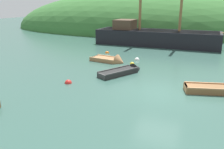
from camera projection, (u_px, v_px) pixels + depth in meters
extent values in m
plane|color=#33564C|center=(159.00, 92.00, 12.72)|extent=(120.00, 120.00, 0.00)
ellipsoid|color=#387033|center=(144.00, 31.00, 41.43)|extent=(51.52, 22.00, 13.57)
cube|color=black|center=(156.00, 41.00, 27.04)|extent=(13.77, 4.06, 2.50)
cube|color=#997A51|center=(157.00, 31.00, 26.69)|extent=(13.22, 3.74, 0.10)
cube|color=#4C3828|center=(125.00, 24.00, 27.93)|extent=(2.24, 2.73, 1.10)
cube|color=#9E7047|center=(105.00, 60.00, 19.63)|extent=(2.52, 1.65, 0.39)
cone|color=#9E7047|center=(120.00, 62.00, 18.89)|extent=(0.80, 1.28, 1.20)
cube|color=tan|center=(94.00, 58.00, 20.17)|extent=(0.32, 1.14, 0.28)
cube|color=tan|center=(109.00, 59.00, 19.38)|extent=(0.38, 1.17, 0.05)
cube|color=tan|center=(101.00, 58.00, 19.79)|extent=(0.38, 1.17, 0.05)
cube|color=tan|center=(101.00, 59.00, 19.08)|extent=(2.27, 0.48, 0.07)
cube|color=tan|center=(109.00, 56.00, 20.04)|extent=(2.27, 0.48, 0.07)
cube|color=brown|center=(210.00, 90.00, 12.71)|extent=(2.82, 1.67, 0.44)
cube|color=#AE7B4F|center=(186.00, 88.00, 12.85)|extent=(0.35, 0.94, 0.31)
cube|color=#AE7B4F|center=(219.00, 88.00, 12.60)|extent=(0.41, 0.98, 0.05)
cube|color=#AE7B4F|center=(201.00, 87.00, 12.72)|extent=(0.41, 0.98, 0.05)
cube|color=#AE7B4F|center=(213.00, 89.00, 12.18)|extent=(2.53, 0.72, 0.07)
cube|color=#AE7B4F|center=(208.00, 83.00, 13.09)|extent=(2.53, 0.72, 0.07)
cube|color=black|center=(118.00, 73.00, 15.81)|extent=(2.19, 2.97, 0.43)
cone|color=black|center=(137.00, 69.00, 16.91)|extent=(1.13, 1.05, 0.90)
cube|color=#3B3B3B|center=(102.00, 76.00, 14.95)|extent=(0.81, 0.51, 0.30)
cube|color=#3B3B3B|center=(124.00, 70.00, 16.08)|extent=(0.85, 0.57, 0.05)
cube|color=#3B3B3B|center=(112.00, 72.00, 15.46)|extent=(0.85, 0.57, 0.05)
cube|color=#3B3B3B|center=(122.00, 71.00, 15.42)|extent=(1.40, 2.51, 0.07)
cube|color=#3B3B3B|center=(114.00, 69.00, 16.06)|extent=(1.40, 2.51, 0.07)
sphere|color=red|center=(68.00, 83.00, 14.16)|extent=(0.43, 0.43, 0.43)
sphere|color=yellow|center=(132.00, 64.00, 18.59)|extent=(0.35, 0.35, 0.35)
sphere|color=orange|center=(107.00, 53.00, 22.77)|extent=(0.38, 0.38, 0.38)
sphere|color=white|center=(137.00, 60.00, 19.99)|extent=(0.43, 0.43, 0.43)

